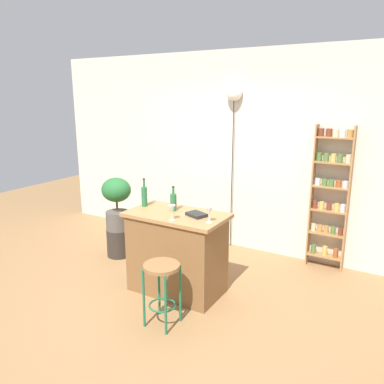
% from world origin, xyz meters
% --- Properties ---
extents(ground, '(12.00, 12.00, 0.00)m').
position_xyz_m(ground, '(0.00, 0.00, 0.00)').
color(ground, olive).
extents(back_wall, '(6.40, 0.10, 2.80)m').
position_xyz_m(back_wall, '(0.00, 1.95, 1.40)').
color(back_wall, beige).
rests_on(back_wall, ground).
extents(kitchen_counter, '(1.10, 0.62, 0.93)m').
position_xyz_m(kitchen_counter, '(0.00, 0.30, 0.47)').
color(kitchen_counter, brown).
rests_on(kitchen_counter, ground).
extents(bar_stool, '(0.35, 0.35, 0.63)m').
position_xyz_m(bar_stool, '(0.24, -0.34, 0.47)').
color(bar_stool, '#196642').
rests_on(bar_stool, ground).
extents(spice_shelf, '(0.46, 0.15, 1.84)m').
position_xyz_m(spice_shelf, '(1.32, 1.80, 0.99)').
color(spice_shelf, '#9E7042').
rests_on(spice_shelf, ground).
extents(plant_stool, '(0.33, 0.33, 0.39)m').
position_xyz_m(plant_stool, '(-1.24, 0.72, 0.19)').
color(plant_stool, '#2D2823').
rests_on(plant_stool, ground).
extents(potted_plant, '(0.41, 0.37, 0.73)m').
position_xyz_m(potted_plant, '(-1.24, 0.72, 0.80)').
color(potted_plant, '#514C47').
rests_on(potted_plant, plant_stool).
extents(bottle_olive_oil, '(0.07, 0.07, 0.28)m').
position_xyz_m(bottle_olive_oil, '(-0.09, 0.37, 1.03)').
color(bottle_olive_oil, '#236638').
rests_on(bottle_olive_oil, kitchen_counter).
extents(bottle_vinegar, '(0.07, 0.07, 0.33)m').
position_xyz_m(bottle_vinegar, '(-0.47, 0.35, 1.05)').
color(bottle_vinegar, '#236638').
rests_on(bottle_vinegar, kitchen_counter).
extents(wine_glass_left, '(0.07, 0.07, 0.16)m').
position_xyz_m(wine_glass_left, '(0.46, 0.20, 1.05)').
color(wine_glass_left, silver).
rests_on(wine_glass_left, kitchen_counter).
extents(wine_glass_center, '(0.07, 0.07, 0.16)m').
position_xyz_m(wine_glass_center, '(0.09, 0.08, 1.05)').
color(wine_glass_center, silver).
rests_on(wine_glass_center, kitchen_counter).
extents(cookbook, '(0.25, 0.22, 0.03)m').
position_xyz_m(cookbook, '(0.24, 0.33, 0.95)').
color(cookbook, black).
rests_on(cookbook, kitchen_counter).
extents(pendant_globe_light, '(0.23, 0.23, 2.34)m').
position_xyz_m(pendant_globe_light, '(-0.04, 1.84, 2.20)').
color(pendant_globe_light, black).
rests_on(pendant_globe_light, ground).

